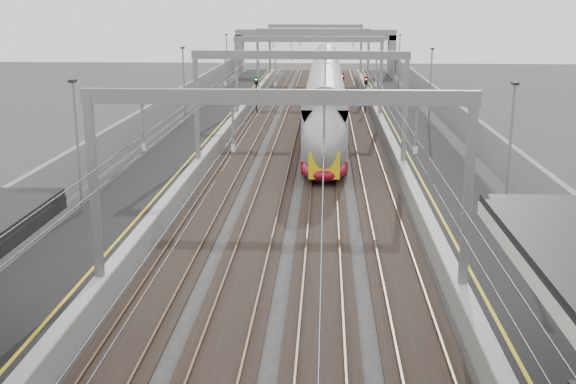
# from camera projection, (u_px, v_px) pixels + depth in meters

# --- Properties ---
(platform_left) EXTENTS (4.00, 120.00, 1.00)m
(platform_left) POSITION_uv_depth(u_px,v_px,m) (181.00, 156.00, 47.75)
(platform_left) COLOR black
(platform_left) RESTS_ON ground
(platform_right) EXTENTS (4.00, 120.00, 1.00)m
(platform_right) POSITION_uv_depth(u_px,v_px,m) (424.00, 159.00, 46.94)
(platform_right) COLOR black
(platform_right) RESTS_ON ground
(tracks) EXTENTS (11.40, 140.00, 0.20)m
(tracks) POSITION_uv_depth(u_px,v_px,m) (301.00, 164.00, 47.46)
(tracks) COLOR black
(tracks) RESTS_ON ground
(overhead_line) EXTENTS (13.00, 140.00, 6.60)m
(overhead_line) POSITION_uv_depth(u_px,v_px,m) (305.00, 63.00, 52.31)
(overhead_line) COLOR gray
(overhead_line) RESTS_ON platform_left
(overbridge) EXTENTS (22.00, 2.20, 6.90)m
(overbridge) POSITION_uv_depth(u_px,v_px,m) (315.00, 41.00, 99.28)
(overbridge) COLOR gray
(overbridge) RESTS_ON ground
(wall_left) EXTENTS (0.30, 120.00, 3.20)m
(wall_left) POSITION_uv_depth(u_px,v_px,m) (132.00, 140.00, 47.64)
(wall_left) COLOR gray
(wall_left) RESTS_ON ground
(wall_right) EXTENTS (0.30, 120.00, 3.20)m
(wall_right) POSITION_uv_depth(u_px,v_px,m) (475.00, 143.00, 46.50)
(wall_right) COLOR gray
(wall_right) RESTS_ON ground
(train) EXTENTS (2.82, 51.47, 4.46)m
(train) POSITION_uv_depth(u_px,v_px,m) (325.00, 98.00, 63.97)
(train) COLOR maroon
(train) RESTS_ON ground
(signal_green) EXTENTS (0.32, 0.32, 3.48)m
(signal_green) POSITION_uv_depth(u_px,v_px,m) (256.00, 88.00, 69.83)
(signal_green) COLOR black
(signal_green) RESTS_ON ground
(signal_red_near) EXTENTS (0.32, 0.32, 3.48)m
(signal_red_near) POSITION_uv_depth(u_px,v_px,m) (342.00, 84.00, 73.24)
(signal_red_near) COLOR black
(signal_red_near) RESTS_ON ground
(signal_red_far) EXTENTS (0.32, 0.32, 3.48)m
(signal_red_far) POSITION_uv_depth(u_px,v_px,m) (366.00, 88.00, 69.92)
(signal_red_far) COLOR black
(signal_red_far) RESTS_ON ground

